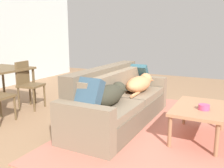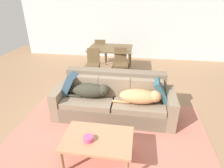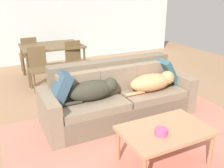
{
  "view_description": "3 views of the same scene",
  "coord_description": "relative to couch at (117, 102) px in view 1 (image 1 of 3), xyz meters",
  "views": [
    {
      "loc": [
        -3.36,
        -1.63,
        1.45
      ],
      "look_at": [
        0.06,
        0.13,
        0.64
      ],
      "focal_mm": 39.65,
      "sensor_mm": 36.0,
      "label": 1
    },
    {
      "loc": [
        0.56,
        -3.23,
        2.35
      ],
      "look_at": [
        0.06,
        0.07,
        0.7
      ],
      "focal_mm": 30.09,
      "sensor_mm": 36.0,
      "label": 2
    },
    {
      "loc": [
        -1.56,
        -3.12,
        1.91
      ],
      "look_at": [
        0.03,
        0.11,
        0.56
      ],
      "focal_mm": 39.57,
      "sensor_mm": 36.0,
      "label": 3
    }
  ],
  "objects": [
    {
      "name": "coffee_table",
      "position": [
        -0.06,
        -1.27,
        0.06
      ],
      "size": [
        1.01,
        0.65,
        0.46
      ],
      "color": "tan",
      "rests_on": "ground"
    },
    {
      "name": "throw_pillow_by_right_arm",
      "position": [
        0.92,
        0.04,
        0.3
      ],
      "size": [
        0.33,
        0.47,
        0.45
      ],
      "primitive_type": "cube",
      "rotation": [
        0.0,
        -0.54,
        -0.01
      ],
      "color": "#2D535D",
      "rests_on": "couch"
    },
    {
      "name": "bowl_on_coffee_table",
      "position": [
        -0.18,
        -1.34,
        0.15
      ],
      "size": [
        0.14,
        0.14,
        0.07
      ],
      "primitive_type": "cylinder",
      "color": "#EA4C7F",
      "rests_on": "coffee_table"
    },
    {
      "name": "dog_on_left_cushion",
      "position": [
        -0.45,
        -0.1,
        0.23
      ],
      "size": [
        0.88,
        0.34,
        0.29
      ],
      "rotation": [
        0.0,
        0.0,
        0.0
      ],
      "color": "#343427",
      "rests_on": "couch"
    },
    {
      "name": "ground_plane",
      "position": [
        -0.11,
        -0.06,
        -0.35
      ],
      "size": [
        10.0,
        10.0,
        0.0
      ],
      "primitive_type": "plane",
      "color": "#9A7352"
    },
    {
      "name": "dog_on_right_cushion",
      "position": [
        0.53,
        -0.17,
        0.22
      ],
      "size": [
        0.91,
        0.36,
        0.28
      ],
      "rotation": [
        0.0,
        0.0,
        0.0
      ],
      "color": "tan",
      "rests_on": "couch"
    },
    {
      "name": "area_rug",
      "position": [
        0.0,
        -0.9,
        -0.34
      ],
      "size": [
        3.55,
        2.78,
        0.01
      ],
      "primitive_type": "cube",
      "rotation": [
        0.0,
        0.0,
        0.0
      ],
      "color": "#C3715E",
      "rests_on": "ground"
    },
    {
      "name": "throw_pillow_by_left_arm",
      "position": [
        -0.92,
        0.04,
        0.3
      ],
      "size": [
        0.36,
        0.49,
        0.49
      ],
      "primitive_type": "cube",
      "rotation": [
        0.0,
        0.46,
        -0.05
      ],
      "color": "#355266",
      "rests_on": "couch"
    },
    {
      "name": "couch",
      "position": [
        0.0,
        0.0,
        0.0
      ],
      "size": [
        2.4,
        0.85,
        0.9
      ],
      "rotation": [
        0.0,
        0.0,
        0.0
      ],
      "color": "#6B5C4A",
      "rests_on": "ground"
    },
    {
      "name": "dining_chair_near_right",
      "position": [
        -0.07,
        1.88,
        0.16
      ],
      "size": [
        0.45,
        0.45,
        0.91
      ],
      "rotation": [
        0.0,
        0.0,
        0.15
      ],
      "color": "brown",
      "rests_on": "ground"
    }
  ]
}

